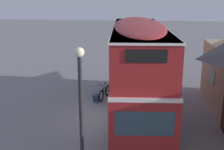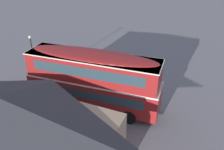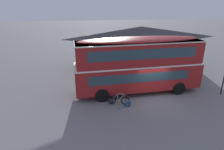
{
  "view_description": "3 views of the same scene",
  "coord_description": "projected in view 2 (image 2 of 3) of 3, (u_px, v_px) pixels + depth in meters",
  "views": [
    {
      "loc": [
        13.62,
        1.86,
        6.01
      ],
      "look_at": [
        -2.95,
        -0.22,
        1.48
      ],
      "focal_mm": 47.14,
      "sensor_mm": 36.0,
      "label": 1
    },
    {
      "loc": [
        -8.8,
        15.34,
        11.81
      ],
      "look_at": [
        -1.86,
        -0.33,
        2.26
      ],
      "focal_mm": 37.76,
      "sensor_mm": 36.0,
      "label": 2
    },
    {
      "loc": [
        -4.96,
        -14.29,
        7.8
      ],
      "look_at": [
        -3.31,
        0.54,
        1.99
      ],
      "focal_mm": 32.15,
      "sensor_mm": 36.0,
      "label": 3
    }
  ],
  "objects": [
    {
      "name": "touring_bicycle",
      "position": [
        126.0,
        95.0,
        20.42
      ],
      "size": [
        1.71,
        0.56,
        0.99
      ],
      "color": "black",
      "rests_on": "ground"
    },
    {
      "name": "backpack_on_ground",
      "position": [
        119.0,
        92.0,
        21.05
      ],
      "size": [
        0.39,
        0.39,
        0.52
      ],
      "color": "#2D4C7A",
      "rests_on": "ground"
    },
    {
      "name": "street_lamp",
      "position": [
        33.0,
        54.0,
        21.82
      ],
      "size": [
        0.28,
        0.28,
        4.68
      ],
      "color": "black",
      "rests_on": "ground"
    },
    {
      "name": "ground_plane",
      "position": [
        92.0,
        95.0,
        21.11
      ],
      "size": [
        120.0,
        120.0,
        0.0
      ],
      "primitive_type": "plane",
      "color": "slate"
    },
    {
      "name": "double_decker_bus",
      "position": [
        93.0,
        78.0,
        18.39
      ],
      "size": [
        10.81,
        3.42,
        4.79
      ],
      "color": "black",
      "rests_on": "ground"
    },
    {
      "name": "water_bottle_blue_sports",
      "position": [
        129.0,
        93.0,
        21.2
      ],
      "size": [
        0.06,
        0.06,
        0.22
      ],
      "color": "#338CBF",
      "rests_on": "ground"
    },
    {
      "name": "pub_building",
      "position": [
        7.0,
        131.0,
        13.58
      ],
      "size": [
        12.94,
        6.56,
        4.7
      ],
      "color": "tan",
      "rests_on": "ground"
    },
    {
      "name": "water_bottle_green_metal",
      "position": [
        124.0,
        93.0,
        21.17
      ],
      "size": [
        0.07,
        0.07,
        0.24
      ],
      "color": "green",
      "rests_on": "ground"
    }
  ]
}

